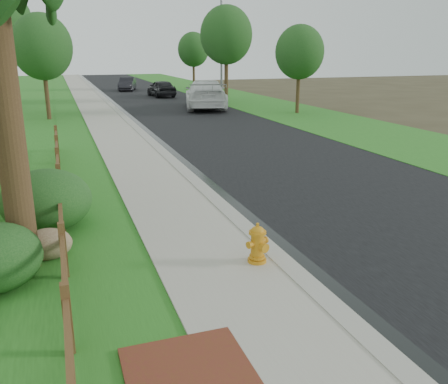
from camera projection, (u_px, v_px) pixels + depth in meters
name	position (u px, v px, depth m)	size (l,w,h in m)	color
ground	(318.00, 323.00, 7.26)	(120.00, 120.00, 0.00)	#37311E
road	(156.00, 99.00, 40.36)	(8.00, 90.00, 0.02)	black
curb	(106.00, 100.00, 39.02)	(0.40, 90.00, 0.12)	gray
wet_gutter	(110.00, 101.00, 39.14)	(0.50, 90.00, 0.00)	black
sidewalk	(89.00, 101.00, 38.61)	(2.20, 90.00, 0.10)	#A49C8E
grass_strip	(65.00, 102.00, 38.01)	(1.60, 90.00, 0.06)	#25631C
verge_far	(232.00, 97.00, 42.54)	(6.00, 90.00, 0.04)	#25631C
ranch_fence	(60.00, 193.00, 11.73)	(0.12, 16.92, 1.10)	#442D16
fire_hydrant	(258.00, 244.00, 9.04)	(0.52, 0.42, 0.79)	orange
white_suv	(206.00, 94.00, 33.70)	(2.81, 6.92, 2.01)	white
dark_car_mid	(161.00, 88.00, 42.40)	(1.75, 4.35, 1.48)	black
dark_car_far	(127.00, 84.00, 48.95)	(1.42, 4.07, 1.34)	black
streetlight	(219.00, 37.00, 37.95)	(2.06, 0.56, 8.96)	slate
boulder	(48.00, 244.00, 9.41)	(0.95, 0.71, 0.63)	brown
shrub_b	(46.00, 200.00, 10.85)	(2.04, 2.04, 1.43)	#163F16
shrub_c	(47.00, 192.00, 11.98)	(1.59, 1.59, 1.15)	#163F16
tree_near_left	(42.00, 47.00, 27.36)	(3.45, 3.45, 6.12)	#3D2719
tree_near_right	(300.00, 52.00, 30.33)	(3.13, 3.13, 5.63)	#3D2719
tree_mid_right	(226.00, 35.00, 36.91)	(4.09, 4.09, 7.42)	#3D2719
tree_far_right	(193.00, 50.00, 48.55)	(3.17, 3.17, 5.85)	#3D2719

